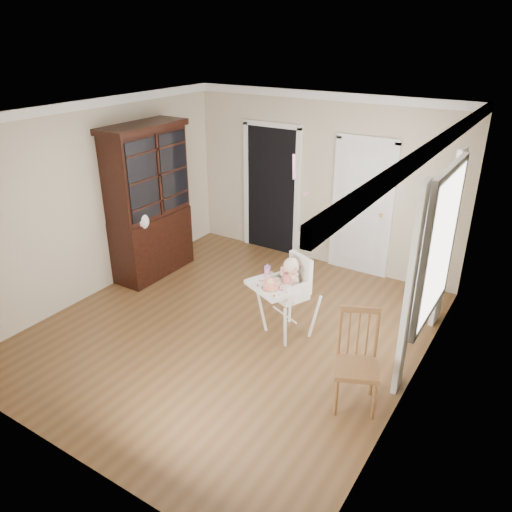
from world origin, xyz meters
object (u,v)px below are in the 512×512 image
Objects in this scene: sippy_cup at (267,271)px; china_cabinet at (149,202)px; dining_chair at (357,363)px; high_chair at (288,288)px; cake at (271,285)px.

china_cabinet reaches higher than sippy_cup.
china_cabinet is at bearing 139.18° from dining_chair.
high_chair reaches higher than sippy_cup.
sippy_cup is 2.42m from china_cabinet.
dining_chair is (1.20, -0.75, -0.17)m from high_chair.
sippy_cup is 0.18× the size of dining_chair.
high_chair is 4.76× the size of cake.
china_cabinet is at bearing 169.00° from sippy_cup.
sippy_cup is at bearing 128.64° from cake.
high_chair is at bearing 70.66° from cake.
cake is at bearing -51.36° from sippy_cup.
dining_chair is at bearing -20.71° from cake.
china_cabinet is (-2.54, 0.69, 0.37)m from cake.
china_cabinet is (-2.63, 0.42, 0.50)m from high_chair.
dining_chair is at bearing -25.99° from sippy_cup.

